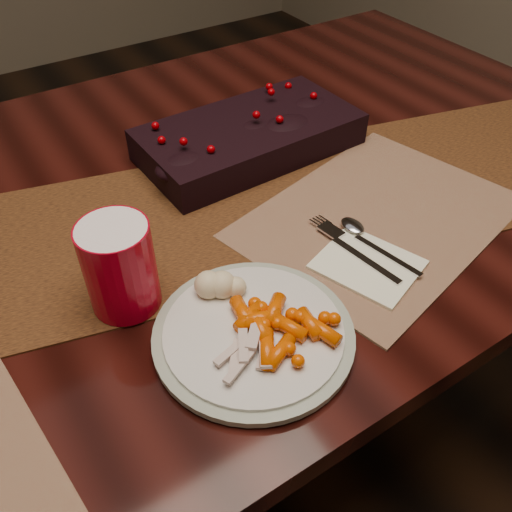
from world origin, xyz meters
TOP-DOWN VIEW (x-y plane):
  - floor at (0.00, 0.00)m, footprint 5.00×5.00m
  - dining_table at (0.00, 0.00)m, footprint 1.80×1.00m
  - table_runner at (0.05, -0.10)m, footprint 1.77×0.76m
  - centerpiece at (0.18, 0.04)m, footprint 0.40×0.21m
  - placemat_main at (0.24, -0.23)m, footprint 0.49×0.40m
  - dinner_plate at (-0.06, -0.33)m, footprint 0.27×0.27m
  - baby_carrots at (-0.02, -0.34)m, footprint 0.12×0.10m
  - mashed_potatoes at (-0.05, -0.25)m, footprint 0.08×0.08m
  - turkey_shreds at (-0.08, -0.36)m, footprint 0.10×0.09m
  - napkin at (0.15, -0.31)m, footprint 0.15×0.17m
  - fork at (0.15, -0.28)m, footprint 0.05×0.16m
  - spoon at (0.18, -0.29)m, footprint 0.05×0.15m
  - red_cup at (-0.16, -0.19)m, footprint 0.10×0.10m

SIDE VIEW (x-z plane):
  - floor at x=0.00m, z-range 0.00..0.00m
  - dining_table at x=0.00m, z-range 0.00..0.75m
  - table_runner at x=0.05m, z-range 0.75..0.75m
  - placemat_main at x=0.24m, z-range 0.75..0.75m
  - napkin at x=0.15m, z-range 0.75..0.76m
  - spoon at x=0.18m, z-range 0.76..0.76m
  - fork at x=0.15m, z-range 0.76..0.76m
  - dinner_plate at x=-0.06m, z-range 0.75..0.77m
  - turkey_shreds at x=-0.08m, z-range 0.77..0.79m
  - baby_carrots at x=-0.02m, z-range 0.77..0.79m
  - mashed_potatoes at x=-0.05m, z-range 0.77..0.81m
  - centerpiece at x=0.18m, z-range 0.75..0.83m
  - red_cup at x=-0.16m, z-range 0.75..0.88m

